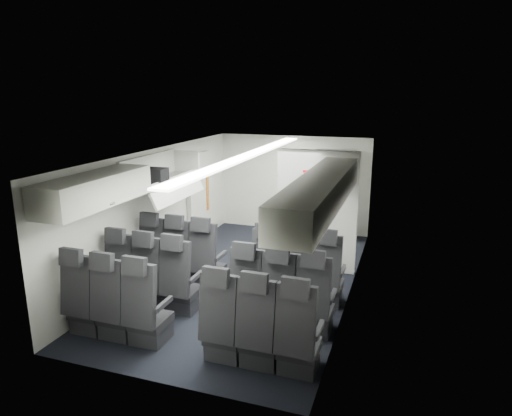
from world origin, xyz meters
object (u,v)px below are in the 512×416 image
Objects in this scene: seat_row_front at (237,268)px; boarding_door at (199,198)px; seat_row_mid at (214,291)px; galley_unit at (333,195)px; seat_row_rear at (184,321)px; carry_on_bag at (153,176)px; flight_attendant at (287,211)px.

boarding_door is (-1.64, 2.09, 0.55)m from seat_row_front.
seat_row_mid is 4.30m from galley_unit.
boarding_door is (-1.64, 3.89, 0.55)m from seat_row_rear.
carry_on_bag is (-2.33, -3.31, 0.85)m from galley_unit.
seat_row_rear is 3.90m from flight_attendant.
boarding_door is 1.13× the size of flight_attendant.
seat_row_front is 2.02× the size of flight_attendant.
galley_unit reaches higher than boarding_door.
seat_row_front is 1.00× the size of seat_row_rear.
flight_attendant is at bearing -120.77° from galley_unit.
seat_row_front is 1.97m from carry_on_bag.
carry_on_bag is (-1.38, -0.05, 1.40)m from seat_row_front.
seat_row_rear is (0.00, -1.80, 0.00)m from seat_row_front.
seat_row_front is 8.01× the size of carry_on_bag.
carry_on_bag is (-1.38, 0.85, 1.40)m from seat_row_mid.
flight_attendant is 3.96× the size of carry_on_bag.
seat_row_rear is at bearing -54.14° from carry_on_bag.
carry_on_bag reaches higher than galley_unit.
carry_on_bag is at bearing -83.19° from boarding_door.
seat_row_mid is 1.00× the size of seat_row_rear.
galley_unit is 1.02× the size of boarding_door.
galley_unit is 1.38m from flight_attendant.
seat_row_front is 3.43m from galley_unit.
flight_attendant is at bearing -0.43° from boarding_door.
seat_row_mid is at bearing -175.39° from flight_attendant.
flight_attendant is (0.25, 2.97, 0.42)m from seat_row_mid.
flight_attendant is (0.25, 3.87, 0.42)m from seat_row_rear.
seat_row_rear is 5.17m from galley_unit.
seat_row_mid is 3.45m from boarding_door.
galley_unit is 1.15× the size of flight_attendant.
seat_row_mid is 1.79× the size of boarding_door.
seat_row_mid is 3.01m from flight_attendant.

